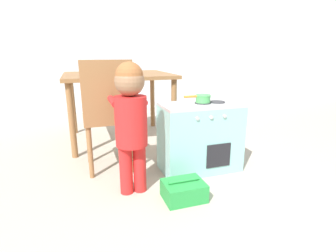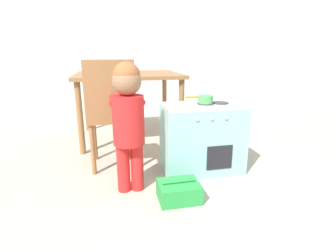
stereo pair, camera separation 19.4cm
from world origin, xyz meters
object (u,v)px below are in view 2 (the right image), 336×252
at_px(toy_basket, 179,191).
at_px(dining_chair_near, 111,113).
at_px(child_figure, 128,113).
at_px(cup_on_table, 105,69).
at_px(play_kitchen, 202,138).
at_px(dining_table, 128,81).
at_px(toy_pot, 205,99).

xyz_separation_m(toy_basket, dining_chair_near, (-0.40, 0.61, 0.41)).
height_order(child_figure, dining_chair_near, dining_chair_near).
distance_m(child_figure, toy_basket, 0.62).
xyz_separation_m(toy_basket, cup_on_table, (-0.43, 1.46, 0.71)).
bearing_deg(play_kitchen, dining_chair_near, 163.61).
xyz_separation_m(toy_basket, dining_table, (-0.20, 1.41, 0.58)).
bearing_deg(cup_on_table, dining_chair_near, -88.02).
relative_size(toy_basket, cup_on_table, 2.82).
distance_m(toy_basket, cup_on_table, 1.68).
bearing_deg(toy_basket, play_kitchen, 53.03).
bearing_deg(toy_pot, dining_table, 116.81).
height_order(toy_basket, cup_on_table, cup_on_table).
relative_size(play_kitchen, cup_on_table, 6.69).
distance_m(toy_pot, dining_chair_near, 0.76).
bearing_deg(child_figure, cup_on_table, 96.25).
distance_m(toy_basket, dining_table, 1.53).
xyz_separation_m(toy_pot, cup_on_table, (-0.75, 1.06, 0.17)).
height_order(play_kitchen, dining_table, dining_table).
height_order(child_figure, cup_on_table, child_figure).
bearing_deg(toy_pot, play_kitchen, -177.66).
xyz_separation_m(toy_pot, child_figure, (-0.61, -0.19, -0.04)).
distance_m(child_figure, dining_chair_near, 0.42).
distance_m(child_figure, dining_table, 1.21).
bearing_deg(dining_chair_near, toy_pot, -16.10).
bearing_deg(play_kitchen, dining_table, 116.26).
bearing_deg(play_kitchen, toy_pot, 2.34).
xyz_separation_m(toy_pot, dining_chair_near, (-0.72, 0.21, -0.12)).
distance_m(dining_chair_near, cup_on_table, 0.90).
height_order(toy_pot, dining_table, dining_table).
bearing_deg(toy_basket, toy_pot, 51.99).
relative_size(play_kitchen, toy_basket, 2.37).
bearing_deg(dining_table, cup_on_table, 167.77).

